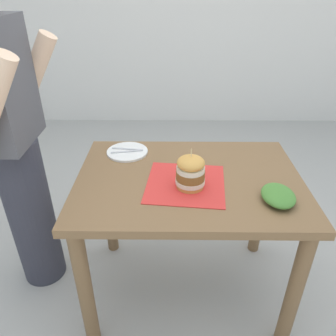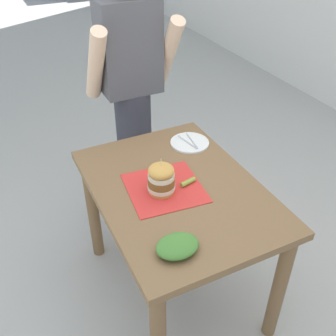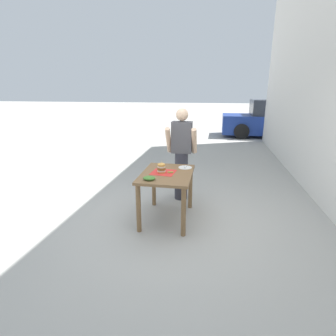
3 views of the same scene
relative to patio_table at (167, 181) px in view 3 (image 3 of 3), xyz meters
The scene contains 10 objects.
ground_plane 0.63m from the patio_table, ahead, with size 80.00×80.00×0.00m, color #ADAAA3.
patio_table is the anchor object (origin of this frame).
serving_paper 0.15m from the patio_table, 161.89° to the left, with size 0.35×0.35×0.00m, color red.
sandwich 0.23m from the patio_table, behind, with size 0.13×0.13×0.19m.
pickle_spear 0.16m from the patio_table, ahead, with size 0.02×0.02×0.08m, color #8EA83D.
side_plate_with_forks 0.43m from the patio_table, 52.75° to the left, with size 0.22×0.22×0.02m.
side_salad 0.44m from the patio_table, 116.75° to the right, with size 0.18×0.14×0.05m, color #477F33.
diner_across_table 0.90m from the patio_table, 82.59° to the left, with size 0.55×0.35×1.69m.
building_wall 4.52m from the patio_table, 40.55° to the left, with size 0.30×10.00×6.73m, color silver.
parked_car_near_curb 9.03m from the patio_table, 69.80° to the left, with size 4.21×1.85×1.60m.
Camera 3 is at (0.71, -3.77, 1.99)m, focal length 28.00 mm.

